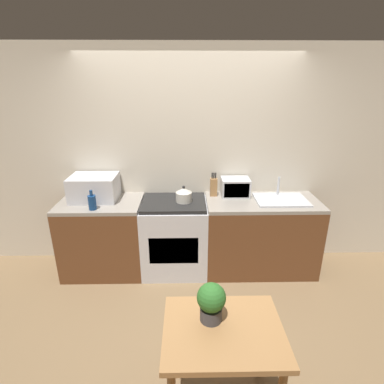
{
  "coord_description": "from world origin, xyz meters",
  "views": [
    {
      "loc": [
        -0.03,
        -2.42,
        2.2
      ],
      "look_at": [
        0.02,
        0.66,
        1.05
      ],
      "focal_mm": 28.0,
      "sensor_mm": 36.0,
      "label": 1
    }
  ],
  "objects_px": {
    "stove_range": "(175,236)",
    "toaster_oven": "(235,187)",
    "dining_table": "(223,342)",
    "bottle": "(92,202)",
    "microwave": "(94,188)",
    "kettle": "(184,195)"
  },
  "relations": [
    {
      "from": "dining_table",
      "to": "toaster_oven",
      "type": "bearing_deg",
      "value": 79.42
    },
    {
      "from": "stove_range",
      "to": "microwave",
      "type": "distance_m",
      "value": 1.1
    },
    {
      "from": "stove_range",
      "to": "toaster_oven",
      "type": "height_order",
      "value": "toaster_oven"
    },
    {
      "from": "stove_range",
      "to": "toaster_oven",
      "type": "bearing_deg",
      "value": 12.89
    },
    {
      "from": "stove_range",
      "to": "bottle",
      "type": "bearing_deg",
      "value": -166.36
    },
    {
      "from": "stove_range",
      "to": "microwave",
      "type": "height_order",
      "value": "microwave"
    },
    {
      "from": "stove_range",
      "to": "toaster_oven",
      "type": "relative_size",
      "value": 2.71
    },
    {
      "from": "microwave",
      "to": "toaster_oven",
      "type": "xyz_separation_m",
      "value": [
        1.65,
        0.08,
        -0.03
      ]
    },
    {
      "from": "stove_range",
      "to": "bottle",
      "type": "relative_size",
      "value": 4.13
    },
    {
      "from": "bottle",
      "to": "stove_range",
      "type": "bearing_deg",
      "value": 13.64
    },
    {
      "from": "kettle",
      "to": "bottle",
      "type": "relative_size",
      "value": 0.87
    },
    {
      "from": "microwave",
      "to": "bottle",
      "type": "height_order",
      "value": "microwave"
    },
    {
      "from": "stove_range",
      "to": "bottle",
      "type": "xyz_separation_m",
      "value": [
        -0.86,
        -0.21,
        0.54
      ]
    },
    {
      "from": "stove_range",
      "to": "bottle",
      "type": "distance_m",
      "value": 1.04
    },
    {
      "from": "dining_table",
      "to": "kettle",
      "type": "bearing_deg",
      "value": 98.77
    },
    {
      "from": "microwave",
      "to": "dining_table",
      "type": "bearing_deg",
      "value": -54.17
    },
    {
      "from": "stove_range",
      "to": "kettle",
      "type": "bearing_deg",
      "value": -1.96
    },
    {
      "from": "microwave",
      "to": "toaster_oven",
      "type": "relative_size",
      "value": 1.57
    },
    {
      "from": "microwave",
      "to": "toaster_oven",
      "type": "height_order",
      "value": "microwave"
    },
    {
      "from": "bottle",
      "to": "toaster_oven",
      "type": "bearing_deg",
      "value": 13.29
    },
    {
      "from": "toaster_oven",
      "to": "dining_table",
      "type": "relative_size",
      "value": 0.43
    },
    {
      "from": "toaster_oven",
      "to": "bottle",
      "type": "bearing_deg",
      "value": -166.71
    }
  ]
}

